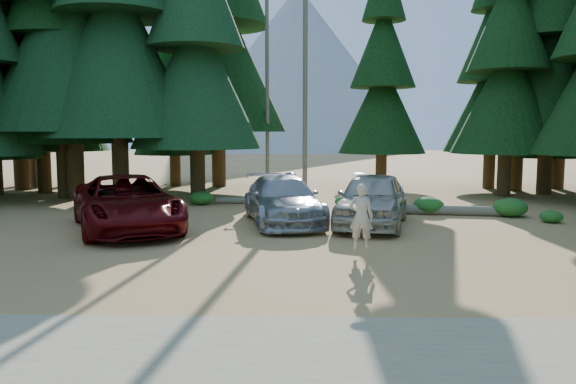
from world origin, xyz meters
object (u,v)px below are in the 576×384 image
log_left (140,204)px  log_mid (257,200)px  frisbee_player (361,216)px  silver_minivan_right (372,199)px  red_pickup (126,203)px  log_right (423,210)px  silver_minivan_center (283,200)px

log_left → log_mid: 4.98m
frisbee_player → silver_minivan_right: bearing=-85.1°
log_left → frisbee_player: bearing=-50.5°
frisbee_player → log_mid: size_ratio=0.54×
red_pickup → silver_minivan_right: bearing=-17.4°
red_pickup → log_right: (10.28, 3.71, -0.71)m
log_mid → log_left: bearing=-167.2°
frisbee_player → log_left: 12.48m
silver_minivan_center → log_left: bearing=134.4°
log_left → log_right: size_ratio=0.65×
silver_minivan_center → frisbee_player: 5.64m
silver_minivan_right → red_pickup: bearing=-159.1°
silver_minivan_right → log_right: bearing=62.7°
log_left → log_mid: log_mid is taller
log_mid → red_pickup: bearing=-119.5°
log_mid → log_right: size_ratio=0.64×
silver_minivan_center → log_mid: silver_minivan_center is taller
red_pickup → log_left: 5.74m
silver_minivan_right → silver_minivan_center: bearing=-174.9°
red_pickup → frisbee_player: size_ratio=3.29×
red_pickup → silver_minivan_right: (8.00, 1.06, 0.02)m
silver_minivan_right → log_right: size_ratio=0.94×
silver_minivan_right → frisbee_player: (-0.87, -4.77, 0.14)m
silver_minivan_right → log_right: silver_minivan_right is taller
log_left → log_right: 11.59m
red_pickup → silver_minivan_center: red_pickup is taller
silver_minivan_center → log_left: (-6.14, 4.07, -0.67)m
red_pickup → log_mid: 7.73m
red_pickup → log_right: size_ratio=1.13×
silver_minivan_right → log_mid: bearing=140.6°
silver_minivan_right → log_left: bearing=167.2°
frisbee_player → log_mid: frisbee_player is taller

